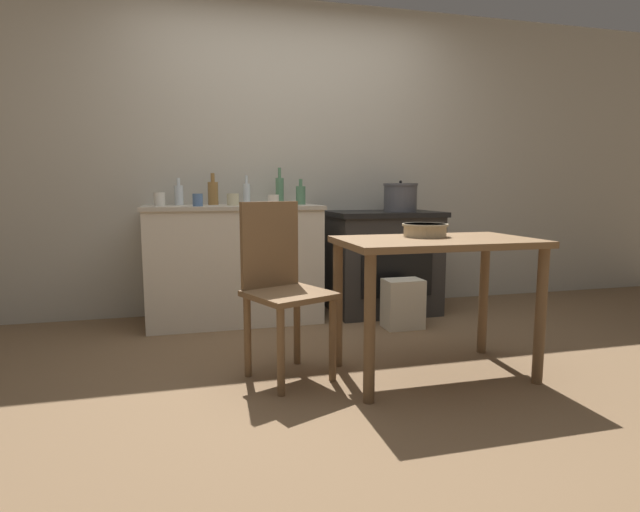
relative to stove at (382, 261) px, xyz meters
The scene contains 18 objects.
ground_plane 1.50m from the stove, 120.36° to the right, with size 14.00×14.00×0.00m, color brown.
wall_back 1.17m from the stove, 154.40° to the left, with size 8.00×0.07×2.55m.
counter_cabinet 1.22m from the stove, behind, with size 1.33×0.62×0.90m.
stove is the anchor object (origin of this frame).
work_table 1.48m from the stove, 100.56° to the right, with size 1.04×0.62×0.76m.
chair 1.63m from the stove, 131.34° to the right, with size 0.52×0.52×0.95m.
flour_sack 0.58m from the stove, 94.56° to the right, with size 0.28×0.20×0.36m, color beige.
stock_pot 0.55m from the stove, 15.24° to the right, with size 0.28×0.28×0.25m.
mixing_bowl_large 1.40m from the stove, 101.94° to the right, with size 0.26×0.26×0.07m.
bottle_far_left 1.03m from the stove, 168.93° to the left, with size 0.07×0.07×0.29m.
bottle_left 1.25m from the stove, behind, with size 0.06×0.06×0.23m.
bottle_mid_left 1.49m from the stove, behind, with size 0.08×0.08×0.25m.
bottle_center_left 0.88m from the stove, behind, with size 0.08×0.08×0.20m.
bottle_center 1.72m from the stove, behind, with size 0.07×0.07×0.21m.
cup_center_right 1.10m from the stove, 167.87° to the right, with size 0.08×0.08×0.08m, color silver.
cup_mid_right 1.33m from the stove, behind, with size 0.09×0.09×0.09m, color beige.
cup_right 1.83m from the stove, behind, with size 0.08×0.08×0.10m, color silver.
cup_far_right 1.58m from the stove, behind, with size 0.07×0.07×0.09m, color #4C6B99.
Camera 1 is at (-0.83, -2.62, 1.02)m, focal length 28.00 mm.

